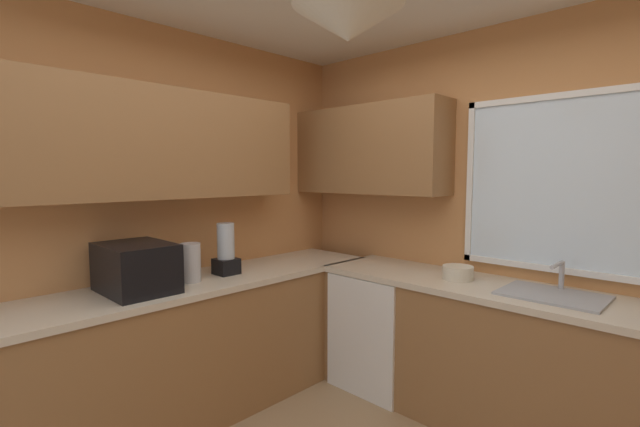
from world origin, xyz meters
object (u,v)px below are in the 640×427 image
microwave (136,268)px  blender_appliance (226,251)px  kettle (191,263)px  bowl (458,273)px  dishwasher (383,328)px  sink_assembly (553,294)px

microwave → blender_appliance: bearing=90.0°
kettle → bowl: kettle is taller
bowl → microwave: bearing=-127.5°
dishwasher → microwave: (-0.66, -1.59, 0.62)m
microwave → bowl: (1.24, 1.62, -0.10)m
bowl → blender_appliance: bearing=-141.5°
kettle → bowl: bearing=46.2°
bowl → blender_appliance: 1.59m
sink_assembly → bowl: sink_assembly is taller
bowl → dishwasher: bearing=-177.0°
dishwasher → bowl: 0.78m
blender_appliance → dishwasher: bearing=55.4°
kettle → sink_assembly: 2.21m
blender_appliance → kettle: bearing=-86.0°
dishwasher → blender_appliance: size_ratio=2.40×
kettle → dishwasher: bearing=62.7°
microwave → bowl: microwave is taller
dishwasher → bowl: size_ratio=4.29×
dishwasher → kettle: kettle is taller
blender_appliance → bowl: bearing=38.5°
dishwasher → kettle: 1.52m
kettle → bowl: (1.22, 1.27, -0.08)m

